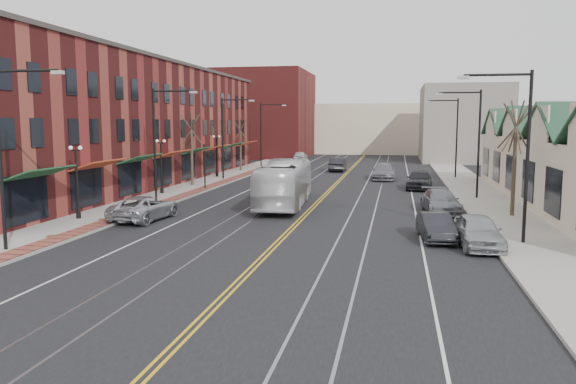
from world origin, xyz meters
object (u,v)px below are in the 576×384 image
at_px(parked_car_c, 441,202).
at_px(parked_car_d, 419,179).
at_px(parked_suv, 145,208).
at_px(parked_car_a, 478,231).
at_px(parked_car_b, 436,227).
at_px(transit_bus, 285,184).

height_order(parked_car_c, parked_car_d, parked_car_d).
bearing_deg(parked_suv, parked_car_d, -126.97).
bearing_deg(parked_car_a, parked_car_c, 90.54).
xyz_separation_m(parked_suv, parked_car_a, (18.36, -3.94, 0.05)).
height_order(parked_car_b, parked_car_c, parked_car_c).
relative_size(transit_bus, parked_car_c, 2.21).
distance_m(parked_suv, parked_car_d, 25.06).
bearing_deg(parked_car_a, transit_bus, 131.03).
bearing_deg(parked_suv, parked_car_c, -156.45).
distance_m(parked_suv, parked_car_a, 18.78).
relative_size(transit_bus, parked_car_a, 2.47).
bearing_deg(parked_car_c, parked_car_b, -101.58).
bearing_deg(parked_car_c, parked_suv, -166.67).
bearing_deg(parked_suv, parked_car_b, 175.42).
distance_m(parked_car_b, parked_car_c, 8.71).
relative_size(transit_bus, parked_suv, 2.15).
bearing_deg(parked_car_c, transit_bus, 168.72).
height_order(transit_bus, parked_car_c, transit_bus).
height_order(parked_car_a, parked_car_b, parked_car_a).
height_order(parked_car_b, parked_car_d, parked_car_d).
xyz_separation_m(parked_car_b, parked_car_c, (0.87, 8.67, 0.08)).
distance_m(parked_car_c, parked_car_d, 12.78).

